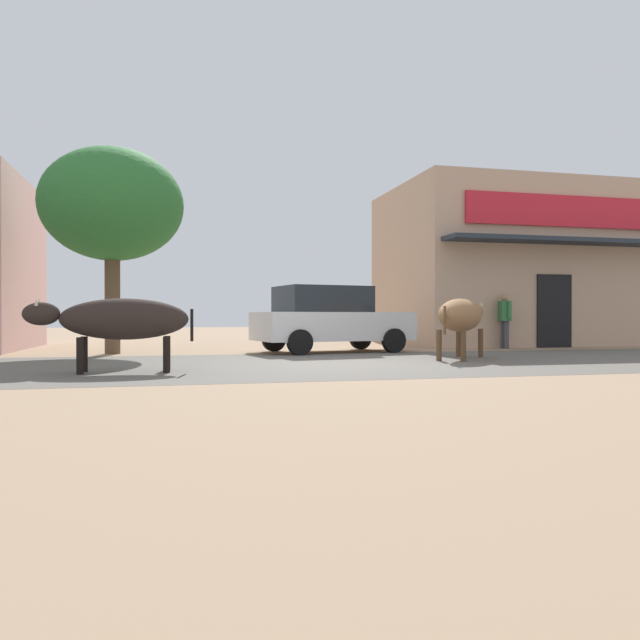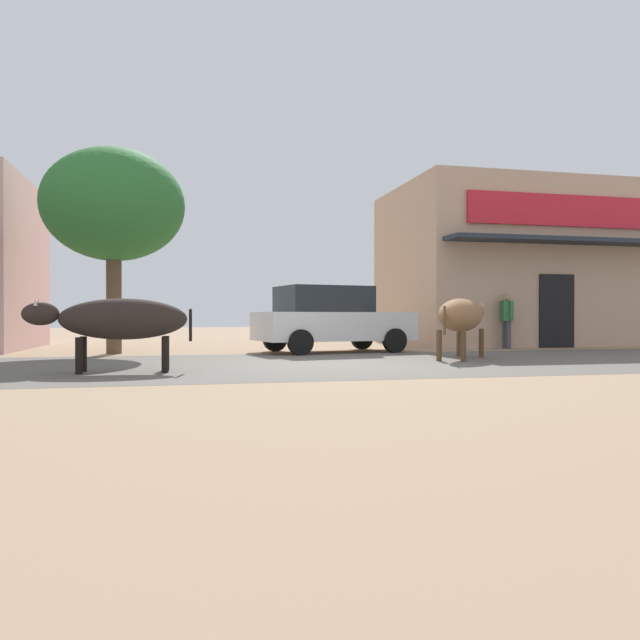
{
  "view_description": "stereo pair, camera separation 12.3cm",
  "coord_description": "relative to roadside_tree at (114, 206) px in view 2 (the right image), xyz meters",
  "views": [
    {
      "loc": [
        -2.97,
        -11.39,
        0.9
      ],
      "look_at": [
        0.06,
        1.05,
        0.82
      ],
      "focal_mm": 34.74,
      "sensor_mm": 36.0,
      "label": 1
    },
    {
      "loc": [
        -2.85,
        -11.42,
        0.9
      ],
      "look_at": [
        0.06,
        1.05,
        0.82
      ],
      "focal_mm": 34.74,
      "sensor_mm": 36.0,
      "label": 2
    }
  ],
  "objects": [
    {
      "name": "ground",
      "position": [
        4.3,
        -4.15,
        -3.55
      ],
      "size": [
        80.0,
        80.0,
        0.0
      ],
      "primitive_type": "plane",
      "color": "#9F8163"
    },
    {
      "name": "asphalt_road",
      "position": [
        4.3,
        -4.15,
        -3.54
      ],
      "size": [
        72.0,
        6.3,
        0.0
      ],
      "primitive_type": "cube",
      "color": "#5D5850",
      "rests_on": "ground"
    },
    {
      "name": "storefront_right_club",
      "position": [
        12.81,
        2.84,
        -1.02
      ],
      "size": [
        8.87,
        6.33,
        5.03
      ],
      "color": "tan",
      "rests_on": "ground"
    },
    {
      "name": "roadside_tree",
      "position": [
        0.0,
        0.0,
        0.0
      ],
      "size": [
        3.35,
        3.35,
        4.91
      ],
      "color": "brown",
      "rests_on": "ground"
    },
    {
      "name": "parked_hatchback_car",
      "position": [
        5.22,
        -0.56,
        -2.7
      ],
      "size": [
        4.1,
        2.46,
        1.64
      ],
      "color": "silver",
      "rests_on": "ground"
    },
    {
      "name": "cow_near_brown",
      "position": [
        0.56,
        -5.22,
        -2.7
      ],
      "size": [
        2.6,
        0.64,
        1.18
      ],
      "color": "#2B211D",
      "rests_on": "ground"
    },
    {
      "name": "cow_far_dark",
      "position": [
        7.31,
        -3.6,
        -2.64
      ],
      "size": [
        2.2,
        2.41,
        1.27
      ],
      "color": "#926540",
      "rests_on": "ground"
    },
    {
      "name": "pedestrian_by_shop",
      "position": [
        10.36,
        -0.1,
        -2.65
      ],
      "size": [
        0.34,
        0.61,
        1.53
      ],
      "color": "#3F3F47",
      "rests_on": "ground"
    }
  ]
}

